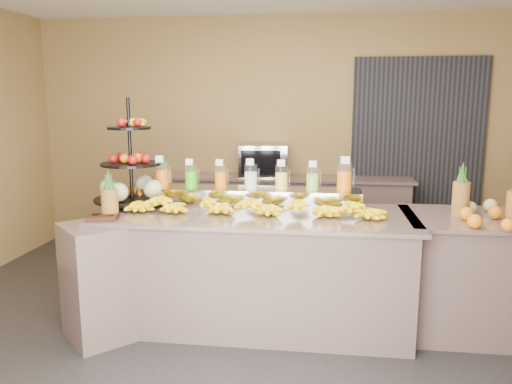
% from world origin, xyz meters
% --- Properties ---
extents(ground, '(6.00, 6.00, 0.00)m').
position_xyz_m(ground, '(0.00, 0.00, 0.00)').
color(ground, black).
rests_on(ground, ground).
extents(room_envelope, '(6.04, 5.02, 2.82)m').
position_xyz_m(room_envelope, '(0.19, 0.79, 1.88)').
color(room_envelope, olive).
rests_on(room_envelope, ground).
extents(buffet_counter, '(2.75, 1.25, 0.93)m').
position_xyz_m(buffet_counter, '(-0.12, 0.26, 0.47)').
color(buffet_counter, gray).
rests_on(buffet_counter, ground).
extents(right_counter, '(1.08, 0.88, 0.93)m').
position_xyz_m(right_counter, '(1.70, 0.40, 0.47)').
color(right_counter, gray).
rests_on(right_counter, ground).
extents(back_ledge, '(3.10, 0.55, 0.93)m').
position_xyz_m(back_ledge, '(0.00, 2.25, 0.47)').
color(back_ledge, gray).
rests_on(back_ledge, ground).
extents(pitcher_tray, '(1.85, 0.30, 0.15)m').
position_xyz_m(pitcher_tray, '(-0.09, 0.58, 1.01)').
color(pitcher_tray, gray).
rests_on(pitcher_tray, buffet_counter).
extents(juice_pitcher_orange_a, '(0.12, 0.12, 0.28)m').
position_xyz_m(juice_pitcher_orange_a, '(-0.87, 0.58, 1.18)').
color(juice_pitcher_orange_a, silver).
rests_on(juice_pitcher_orange_a, pitcher_tray).
extents(juice_pitcher_green, '(0.11, 0.11, 0.26)m').
position_xyz_m(juice_pitcher_green, '(-0.61, 0.58, 1.17)').
color(juice_pitcher_green, silver).
rests_on(juice_pitcher_green, pitcher_tray).
extents(juice_pitcher_orange_b, '(0.11, 0.11, 0.26)m').
position_xyz_m(juice_pitcher_orange_b, '(-0.35, 0.58, 1.17)').
color(juice_pitcher_orange_b, silver).
rests_on(juice_pitcher_orange_b, pitcher_tray).
extents(juice_pitcher_milk, '(0.11, 0.12, 0.27)m').
position_xyz_m(juice_pitcher_milk, '(-0.09, 0.58, 1.17)').
color(juice_pitcher_milk, silver).
rests_on(juice_pitcher_milk, pitcher_tray).
extents(juice_pitcher_lemon, '(0.11, 0.11, 0.26)m').
position_xyz_m(juice_pitcher_lemon, '(0.17, 0.58, 1.17)').
color(juice_pitcher_lemon, silver).
rests_on(juice_pitcher_lemon, pitcher_tray).
extents(juice_pitcher_lime, '(0.11, 0.11, 0.26)m').
position_xyz_m(juice_pitcher_lime, '(0.43, 0.58, 1.17)').
color(juice_pitcher_lime, silver).
rests_on(juice_pitcher_lime, pitcher_tray).
extents(juice_pitcher_orange_c, '(0.12, 0.13, 0.30)m').
position_xyz_m(juice_pitcher_orange_c, '(0.69, 0.58, 1.18)').
color(juice_pitcher_orange_c, silver).
rests_on(juice_pitcher_orange_c, pitcher_tray).
extents(banana_heap, '(2.11, 0.19, 0.17)m').
position_xyz_m(banana_heap, '(-0.04, 0.28, 1.01)').
color(banana_heap, yellow).
rests_on(banana_heap, buffet_counter).
extents(fruit_stand, '(0.77, 0.77, 0.91)m').
position_xyz_m(fruit_stand, '(-1.06, 0.48, 1.16)').
color(fruit_stand, black).
rests_on(fruit_stand, buffet_counter).
extents(condiment_caddy, '(0.26, 0.22, 0.03)m').
position_xyz_m(condiment_caddy, '(-1.12, -0.06, 0.95)').
color(condiment_caddy, black).
rests_on(condiment_caddy, buffet_counter).
extents(pineapple_left_a, '(0.13, 0.13, 0.38)m').
position_xyz_m(pineapple_left_a, '(-1.10, 0.03, 1.07)').
color(pineapple_left_a, brown).
rests_on(pineapple_left_a, buffet_counter).
extents(pineapple_left_b, '(0.13, 0.13, 0.40)m').
position_xyz_m(pineapple_left_b, '(-0.91, 0.78, 1.08)').
color(pineapple_left_b, brown).
rests_on(pineapple_left_b, buffet_counter).
extents(right_fruit_pile, '(0.50, 0.48, 0.27)m').
position_xyz_m(right_fruit_pile, '(1.74, 0.26, 1.01)').
color(right_fruit_pile, brown).
rests_on(right_fruit_pile, right_counter).
extents(oven_warmer, '(0.60, 0.45, 0.37)m').
position_xyz_m(oven_warmer, '(-0.18, 2.25, 1.12)').
color(oven_warmer, gray).
rests_on(oven_warmer, back_ledge).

